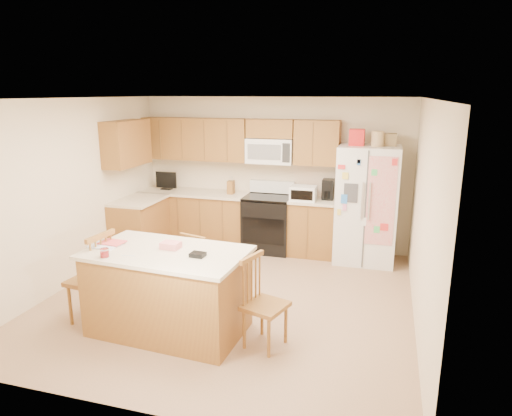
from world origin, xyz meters
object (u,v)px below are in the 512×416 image
(windsor_chair_left, at_px, (93,280))
(refrigerator, at_px, (367,203))
(windsor_chair_back, at_px, (201,270))
(stove, at_px, (268,222))
(island, at_px, (168,291))
(windsor_chair_right, at_px, (263,304))

(windsor_chair_left, bearing_deg, refrigerator, 44.98)
(windsor_chair_back, bearing_deg, refrigerator, 48.12)
(stove, distance_m, windsor_chair_back, 2.17)
(windsor_chair_left, bearing_deg, stove, 66.15)
(island, distance_m, windsor_chair_right, 1.08)
(refrigerator, bearing_deg, windsor_chair_left, -135.02)
(windsor_chair_left, xyz_separation_m, windsor_chair_back, (0.99, 0.77, -0.07))
(refrigerator, distance_m, windsor_chair_left, 4.07)
(island, bearing_deg, windsor_chair_back, 84.33)
(stove, height_order, island, stove)
(refrigerator, bearing_deg, island, -124.55)
(stove, height_order, refrigerator, refrigerator)
(windsor_chair_left, bearing_deg, windsor_chair_right, 0.91)
(refrigerator, distance_m, island, 3.46)
(refrigerator, bearing_deg, windsor_chair_right, -107.06)
(stove, height_order, windsor_chair_left, stove)
(island, bearing_deg, windsor_chair_left, -177.76)
(windsor_chair_left, distance_m, windsor_chair_back, 1.26)
(stove, relative_size, refrigerator, 0.55)
(refrigerator, relative_size, windsor_chair_left, 1.91)
(island, relative_size, windsor_chair_left, 1.65)
(windsor_chair_back, xyz_separation_m, windsor_chair_right, (1.00, -0.74, 0.02))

